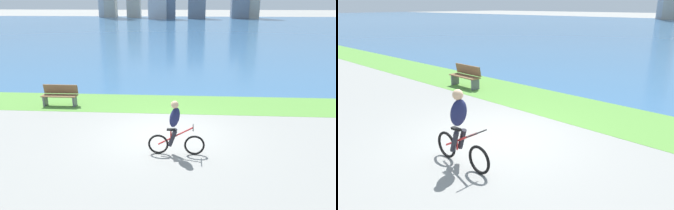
% 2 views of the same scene
% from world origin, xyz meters
% --- Properties ---
extents(ground_plane, '(300.00, 300.00, 0.00)m').
position_xyz_m(ground_plane, '(0.00, 0.00, 0.00)').
color(ground_plane, gray).
extents(grass_strip_bayside, '(120.00, 2.72, 0.01)m').
position_xyz_m(grass_strip_bayside, '(0.00, 3.55, 0.00)').
color(grass_strip_bayside, '#59933D').
rests_on(grass_strip_bayside, ground).
extents(cyclist_lead, '(1.67, 0.52, 1.65)m').
position_xyz_m(cyclist_lead, '(0.42, -1.45, 0.83)').
color(cyclist_lead, black).
rests_on(cyclist_lead, ground).
extents(bench_near_path, '(1.50, 0.47, 0.90)m').
position_xyz_m(bench_near_path, '(-4.75, 3.02, 0.45)').
color(bench_near_path, brown).
rests_on(bench_near_path, ground).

